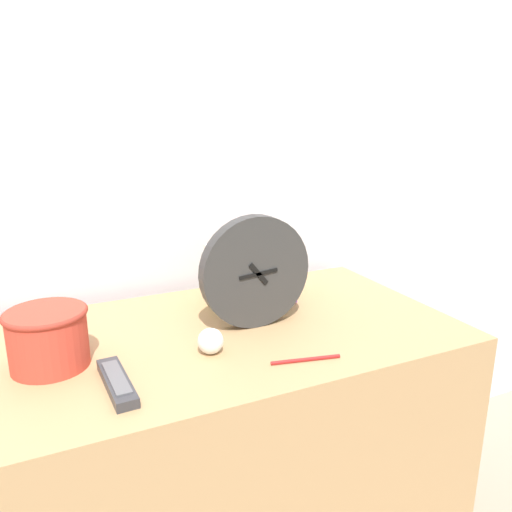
% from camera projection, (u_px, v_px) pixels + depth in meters
% --- Properties ---
extents(wall_back, '(6.00, 0.04, 2.40)m').
position_uv_depth(wall_back, '(132.00, 143.00, 1.38)').
color(wall_back, silver).
rests_on(wall_back, ground_plane).
extents(desk, '(1.35, 0.63, 0.77)m').
position_uv_depth(desk, '(185.00, 479.00, 1.26)').
color(desk, tan).
rests_on(desk, ground_plane).
extents(desk_clock, '(0.28, 0.04, 0.28)m').
position_uv_depth(desk_clock, '(255.00, 272.00, 1.19)').
color(desk_clock, '#333333').
rests_on(desk_clock, desk).
extents(book_stack, '(0.24, 0.20, 0.16)m').
position_uv_depth(book_stack, '(253.00, 270.00, 1.38)').
color(book_stack, '#7A3899').
rests_on(book_stack, desk).
extents(basket, '(0.17, 0.17, 0.12)m').
position_uv_depth(basket, '(48.00, 336.00, 1.01)').
color(basket, '#C63D2D').
rests_on(basket, desk).
extents(tv_remote, '(0.05, 0.18, 0.02)m').
position_uv_depth(tv_remote, '(117.00, 382.00, 0.95)').
color(tv_remote, '#333338').
rests_on(tv_remote, desk).
extents(crumpled_paper_ball, '(0.06, 0.06, 0.06)m').
position_uv_depth(crumpled_paper_ball, '(211.00, 341.00, 1.08)').
color(crumpled_paper_ball, white).
rests_on(crumpled_paper_ball, desk).
extents(pen, '(0.15, 0.04, 0.01)m').
position_uv_depth(pen, '(306.00, 360.00, 1.05)').
color(pen, '#B21E1E').
rests_on(pen, desk).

